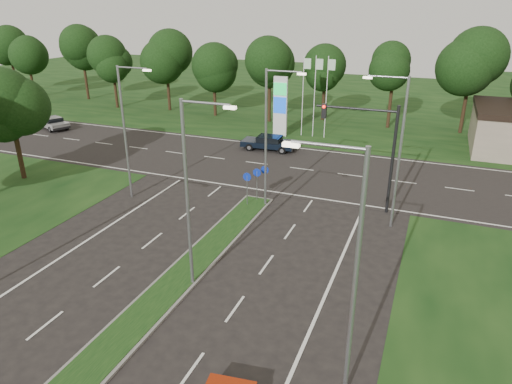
% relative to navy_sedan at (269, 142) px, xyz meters
% --- Properties ---
extents(ground, '(160.00, 160.00, 0.00)m').
position_rel_navy_sedan_xyz_m(ground, '(3.38, -28.00, -0.72)').
color(ground, black).
rests_on(ground, ground).
extents(verge_far, '(160.00, 50.00, 0.02)m').
position_rel_navy_sedan_xyz_m(verge_far, '(3.38, 27.00, -0.72)').
color(verge_far, black).
rests_on(verge_far, ground).
extents(cross_road, '(160.00, 12.00, 0.02)m').
position_rel_navy_sedan_xyz_m(cross_road, '(3.38, -4.00, -0.72)').
color(cross_road, black).
rests_on(cross_road, ground).
extents(median_kerb, '(2.00, 26.00, 0.12)m').
position_rel_navy_sedan_xyz_m(median_kerb, '(3.38, -24.00, -0.66)').
color(median_kerb, slate).
rests_on(median_kerb, ground).
extents(streetlight_median_near, '(2.53, 0.22, 9.00)m').
position_rel_navy_sedan_xyz_m(streetlight_median_near, '(4.38, -22.00, 4.36)').
color(streetlight_median_near, gray).
rests_on(streetlight_median_near, ground).
extents(streetlight_median_far, '(2.53, 0.22, 9.00)m').
position_rel_navy_sedan_xyz_m(streetlight_median_far, '(4.38, -12.00, 4.36)').
color(streetlight_median_far, gray).
rests_on(streetlight_median_far, ground).
extents(streetlight_left_far, '(2.53, 0.22, 9.00)m').
position_rel_navy_sedan_xyz_m(streetlight_left_far, '(-4.92, -14.00, 4.36)').
color(streetlight_left_far, gray).
rests_on(streetlight_left_far, ground).
extents(streetlight_right_far, '(2.53, 0.22, 9.00)m').
position_rel_navy_sedan_xyz_m(streetlight_right_far, '(12.18, -12.00, 4.36)').
color(streetlight_right_far, gray).
rests_on(streetlight_right_far, ground).
extents(streetlight_right_near, '(2.53, 0.22, 9.00)m').
position_rel_navy_sedan_xyz_m(streetlight_right_near, '(12.18, -26.00, 4.36)').
color(streetlight_right_near, gray).
rests_on(streetlight_right_near, ground).
extents(traffic_signal, '(5.10, 0.42, 7.00)m').
position_rel_navy_sedan_xyz_m(traffic_signal, '(10.57, -10.00, 3.93)').
color(traffic_signal, black).
rests_on(traffic_signal, ground).
extents(median_signs, '(1.16, 1.76, 2.38)m').
position_rel_navy_sedan_xyz_m(median_signs, '(3.38, -11.60, 0.99)').
color(median_signs, gray).
rests_on(median_signs, ground).
extents(gas_pylon, '(5.80, 1.26, 8.00)m').
position_rel_navy_sedan_xyz_m(gas_pylon, '(-0.41, 5.05, 2.48)').
color(gas_pylon, silver).
rests_on(gas_pylon, ground).
extents(tree_left_far, '(5.20, 5.20, 8.86)m').
position_rel_navy_sedan_xyz_m(tree_left_far, '(-14.52, -14.07, 5.39)').
color(tree_left_far, black).
rests_on(tree_left_far, ground).
extents(treeline_far, '(6.00, 6.00, 9.90)m').
position_rel_navy_sedan_xyz_m(treeline_far, '(3.48, 11.93, 6.11)').
color(treeline_far, black).
rests_on(treeline_far, ground).
extents(navy_sedan, '(4.98, 2.29, 1.34)m').
position_rel_navy_sedan_xyz_m(navy_sedan, '(0.00, 0.00, 0.00)').
color(navy_sedan, black).
rests_on(navy_sedan, ground).
extents(far_car_a, '(4.85, 3.47, 1.28)m').
position_rel_navy_sedan_xyz_m(far_car_a, '(-24.44, -1.40, -0.03)').
color(far_car_a, gray).
rests_on(far_car_a, ground).
extents(far_car_b, '(4.82, 2.31, 1.35)m').
position_rel_navy_sedan_xyz_m(far_car_b, '(-32.94, 1.00, 0.01)').
color(far_car_b, white).
rests_on(far_car_b, ground).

